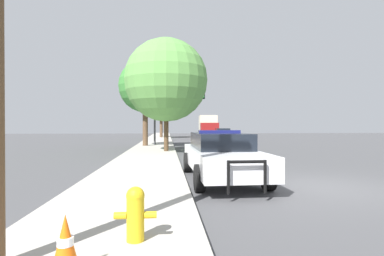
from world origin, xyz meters
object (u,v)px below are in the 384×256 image
Objects in this scene: tree_sidewalk_mid at (145,86)px; tree_sidewalk_far at (161,103)px; traffic_light at (176,103)px; box_truck at (208,125)px; tree_sidewalk_near at (166,80)px; police_car at (221,155)px; car_background_oncoming at (223,134)px; traffic_cone at (65,244)px; fire_hydrant at (135,212)px.

tree_sidewalk_mid is 16.20m from tree_sidewalk_far.
tree_sidewalk_far is (-1.47, 14.86, 1.11)m from traffic_light.
tree_sidewalk_mid is (-7.81, -20.92, 3.03)m from box_truck.
police_car is at bearing -79.22° from tree_sidewalk_near.
tree_sidewalk_far is (0.94, 16.17, -0.04)m from tree_sidewalk_mid.
tree_sidewalk_near reaches higher than police_car.
box_truck is at bearing 76.60° from tree_sidewalk_near.
car_background_oncoming is 0.71× the size of tree_sidewalk_far.
tree_sidewalk_mid reaches higher than police_car.
tree_sidewalk_near is (-6.53, -16.04, 3.73)m from car_background_oncoming.
tree_sidewalk_mid is 1.00× the size of tree_sidewalk_far.
tree_sidewalk_mid is 5.32m from tree_sidewalk_near.
tree_sidewalk_near reaches higher than traffic_cone.
car_background_oncoming is (5.74, 9.67, -2.86)m from traffic_light.
traffic_light reaches higher than police_car.
tree_sidewalk_far is (-0.68, 21.23, 0.23)m from tree_sidewalk_near.
fire_hydrant is 20.82m from traffic_light.
car_background_oncoming is 0.62× the size of box_truck.
tree_sidewalk_mid reaches higher than box_truck.
traffic_light is 20.43m from box_truck.
fire_hydrant is 1.17× the size of traffic_cone.
tree_sidewalk_mid is 0.97× the size of tree_sidewalk_near.
tree_sidewalk_far reaches higher than police_car.
fire_hydrant is at bearing 80.36° from car_background_oncoming.
car_background_oncoming is 0.69× the size of tree_sidewalk_near.
traffic_cone is (0.57, -20.12, -4.27)m from tree_sidewalk_mid.
tree_sidewalk_mid reaches higher than fire_hydrant.
tree_sidewalk_far is at bearing -86.76° from police_car.
tree_sidewalk_far reaches higher than traffic_cone.
car_background_oncoming is at bearing 53.42° from tree_sidewalk_mid.
tree_sidewalk_far is 36.54m from traffic_cone.
tree_sidewalk_far is at bearing 91.83° from tree_sidewalk_near.
tree_sidewalk_mid reaches higher than traffic_light.
traffic_light is 21.73m from traffic_cone.
traffic_light is 2.97m from tree_sidewalk_mid.
tree_sidewalk_near is 15.62m from traffic_cone.
box_truck is at bearing -98.57° from police_car.
tree_sidewalk_mid is (-8.15, -10.98, 4.00)m from car_background_oncoming.
box_truck is at bearing -84.74° from car_background_oncoming.
box_truck is at bearing 74.61° from traffic_light.
tree_sidewalk_mid is (-2.41, -1.31, 1.14)m from traffic_light.
tree_sidewalk_mid is at bearing 73.49° from box_truck.
fire_hydrant is 0.15× the size of traffic_light.
box_truck is (5.40, 19.61, -1.89)m from traffic_light.
box_truck is 1.15× the size of tree_sidewalk_mid.
traffic_cone is (-7.24, -41.04, -1.24)m from box_truck.
traffic_light is (-0.93, 15.40, 2.80)m from police_car.
traffic_cone is (-1.84, -21.42, -3.13)m from traffic_light.
tree_sidewalk_near is (1.62, -5.06, -0.27)m from tree_sidewalk_mid.
tree_sidewalk_near reaches higher than tree_sidewalk_mid.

